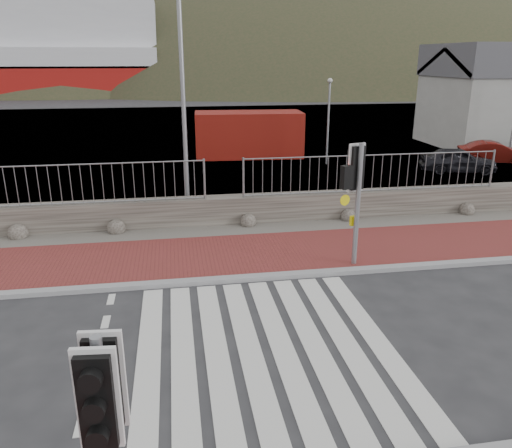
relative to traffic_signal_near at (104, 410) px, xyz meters
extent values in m
plane|color=#28282B|center=(2.23, 3.75, -1.97)|extent=(220.00, 220.00, 0.00)
cube|color=maroon|center=(2.23, 8.25, -1.93)|extent=(40.00, 3.00, 0.08)
cube|color=gray|center=(2.23, 6.75, -1.92)|extent=(40.00, 0.25, 0.12)
cube|color=silver|center=(0.13, 3.75, -1.96)|extent=(0.42, 5.60, 0.01)
cube|color=silver|center=(0.73, 3.75, -1.96)|extent=(0.42, 5.60, 0.01)
cube|color=silver|center=(1.33, 3.75, -1.96)|extent=(0.42, 5.60, 0.01)
cube|color=silver|center=(1.93, 3.75, -1.96)|extent=(0.42, 5.60, 0.01)
cube|color=silver|center=(2.53, 3.75, -1.96)|extent=(0.42, 5.60, 0.01)
cube|color=silver|center=(3.13, 3.75, -1.96)|extent=(0.42, 5.60, 0.01)
cube|color=silver|center=(3.73, 3.75, -1.96)|extent=(0.42, 5.60, 0.01)
cube|color=silver|center=(4.33, 3.75, -1.96)|extent=(0.42, 5.60, 0.01)
cube|color=#59544C|center=(2.23, 10.25, -1.94)|extent=(40.00, 1.50, 0.06)
cube|color=#433D37|center=(2.23, 11.05, -1.52)|extent=(40.00, 0.60, 0.90)
cylinder|color=gray|center=(-2.57, 10.90, 0.13)|extent=(8.40, 0.04, 0.04)
cylinder|color=gray|center=(1.63, 10.90, -0.47)|extent=(0.07, 0.07, 1.20)
cylinder|color=gray|center=(7.03, 10.90, 0.13)|extent=(8.40, 0.04, 0.04)
cylinder|color=gray|center=(2.83, 10.90, -0.47)|extent=(0.07, 0.07, 1.20)
cylinder|color=gray|center=(11.23, 10.90, -0.47)|extent=(0.07, 0.07, 1.20)
cube|color=#4C4C4F|center=(2.23, 31.65, -1.97)|extent=(120.00, 40.00, 0.50)
cube|color=#3F4C54|center=(2.23, 66.65, -1.97)|extent=(220.00, 50.00, 0.05)
cube|color=silver|center=(-15.77, 71.65, 7.03)|extent=(30.00, 12.00, 6.00)
ellipsoid|color=#2D3520|center=(-12.77, 91.65, -21.97)|extent=(106.40, 68.40, 76.00)
ellipsoid|color=#2D3520|center=(32.23, 91.65, -27.97)|extent=(140.00, 90.00, 100.00)
cube|color=black|center=(0.00, 0.00, 0.23)|extent=(0.41, 0.27, 1.03)
sphere|color=#0CE53F|center=(0.00, 0.00, -0.07)|extent=(0.15, 0.15, 0.15)
cylinder|color=gray|center=(5.12, 7.16, -0.40)|extent=(0.12, 0.12, 3.13)
cube|color=#D4C20C|center=(5.12, 7.16, -0.79)|extent=(0.18, 0.13, 0.25)
cube|color=black|center=(5.12, 7.16, 0.55)|extent=(0.51, 0.39, 1.18)
sphere|color=#0CE53F|center=(5.12, 7.16, 0.21)|extent=(0.17, 0.17, 0.17)
cube|color=black|center=(4.75, 7.04, 0.38)|extent=(0.29, 0.25, 0.56)
cylinder|color=gray|center=(1.12, 11.85, 1.98)|extent=(0.14, 0.14, 7.91)
cube|color=maroon|center=(4.72, 22.35, -0.80)|extent=(5.72, 2.65, 2.33)
imported|color=black|center=(13.60, 16.81, -1.40)|extent=(3.60, 2.20, 1.14)
imported|color=#57100C|center=(16.46, 18.39, -1.42)|extent=(3.52, 2.14, 1.10)
camera|label=1|loc=(0.76, -3.98, 3.07)|focal=35.00mm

